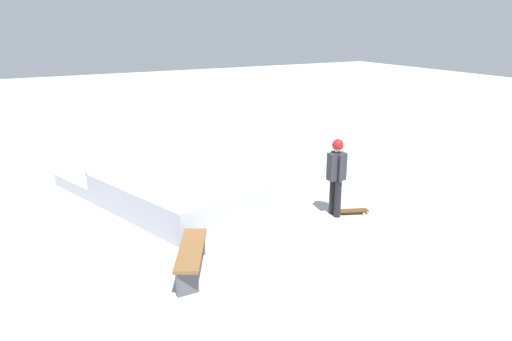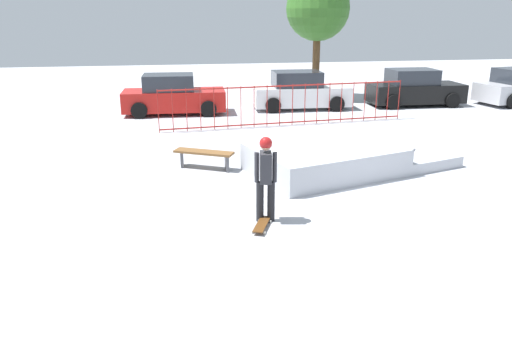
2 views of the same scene
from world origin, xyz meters
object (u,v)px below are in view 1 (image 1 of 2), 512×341
object	(u,v)px
skate_ramp	(166,189)
park_bench	(191,255)
skater	(336,171)
skateboard	(350,211)

from	to	relation	value
skate_ramp	park_bench	size ratio (longest dim) A/B	3.69
skater	skateboard	size ratio (longest dim) A/B	2.12
skater	park_bench	xyz separation A→B (m)	(-0.95, 3.75, -0.65)
skateboard	skate_ramp	bearing A→B (deg)	-16.27
skateboard	park_bench	distance (m)	4.18
skater	skateboard	world-z (taller)	skater
skater	skate_ramp	bearing A→B (deg)	-33.03
skateboard	park_bench	bearing A→B (deg)	33.88
park_bench	skate_ramp	bearing A→B (deg)	-11.98
skater	skateboard	bearing A→B (deg)	165.68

